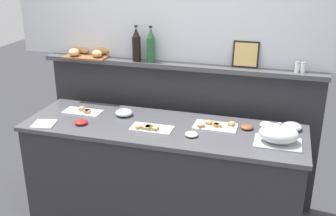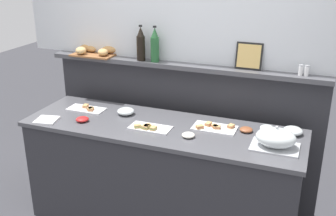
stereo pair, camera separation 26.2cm
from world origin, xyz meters
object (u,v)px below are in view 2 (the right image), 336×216
napkin_stack (47,120)px  pepper_shaker (307,71)px  serving_cloche (276,138)px  sandwich_platter_side (214,127)px  sandwich_platter_front (87,109)px  glass_bowl_medium (267,128)px  wine_bottle_dark (141,45)px  condiment_bowl_teal (188,135)px  wine_bottle_green (155,46)px  condiment_bowl_red (82,119)px  framed_picture (249,56)px  condiment_bowl_dark (246,130)px  salt_shaker (301,70)px  bread_basket (95,51)px  glass_bowl_small (293,131)px  glass_bowl_large (126,112)px  sandwich_platter_rear (149,127)px

napkin_stack → pepper_shaker: 2.14m
serving_cloche → pepper_shaker: bearing=75.5°
sandwich_platter_side → sandwich_platter_front: (-1.17, -0.01, -0.00)m
glass_bowl_medium → wine_bottle_dark: 1.31m
condiment_bowl_teal → wine_bottle_green: (-0.50, 0.56, 0.53)m
serving_cloche → condiment_bowl_red: size_ratio=3.18×
napkin_stack → framed_picture: bearing=26.1°
condiment_bowl_teal → pepper_shaker: 1.06m
condiment_bowl_teal → condiment_bowl_dark: size_ratio=0.98×
sandwich_platter_front → condiment_bowl_teal: (1.02, -0.22, 0.01)m
napkin_stack → salt_shaker: 2.10m
wine_bottle_green → bread_basket: 0.63m
pepper_shaker → glass_bowl_small: bearing=-99.3°
condiment_bowl_dark → framed_picture: 0.62m
glass_bowl_large → glass_bowl_medium: 1.19m
condiment_bowl_teal → wine_bottle_dark: 1.00m
serving_cloche → sandwich_platter_rear: bearing=-178.9°
wine_bottle_green → framed_picture: bearing=3.8°
condiment_bowl_dark → wine_bottle_dark: bearing=163.9°
glass_bowl_small → condiment_bowl_red: bearing=-167.6°
salt_shaker → condiment_bowl_red: bearing=-160.0°
bread_basket → condiment_bowl_dark: bearing=-12.4°
sandwich_platter_side → framed_picture: framed_picture is taller
salt_shaker → framed_picture: framed_picture is taller
salt_shaker → framed_picture: 0.42m
framed_picture → condiment_bowl_dark: bearing=-77.3°
sandwich_platter_front → serving_cloche: 1.67m
pepper_shaker → sandwich_platter_side: bearing=-151.0°
serving_cloche → bread_basket: bearing=163.0°
sandwich_platter_front → wine_bottle_dark: size_ratio=1.06×
wine_bottle_green → condiment_bowl_dark: bearing=-18.6°
wine_bottle_green → bread_basket: size_ratio=0.77×
wine_bottle_green → pepper_shaker: wine_bottle_green is taller
glass_bowl_medium → glass_bowl_small: (0.19, 0.00, 0.01)m
napkin_stack → wine_bottle_dark: 1.03m
glass_bowl_large → glass_bowl_small: bearing=3.9°
glass_bowl_medium → napkin_stack: 1.80m
condiment_bowl_dark → bread_basket: (-1.52, 0.33, 0.43)m
sandwich_platter_front → glass_bowl_small: bearing=4.0°
serving_cloche → framed_picture: bearing=120.3°
pepper_shaker → framed_picture: bearing=175.2°
napkin_stack → wine_bottle_green: wine_bottle_green is taller
glass_bowl_medium → sandwich_platter_rear: bearing=-161.3°
condiment_bowl_teal → framed_picture: framed_picture is taller
sandwich_platter_side → wine_bottle_dark: bearing=157.3°
serving_cloche → wine_bottle_green: bearing=156.1°
glass_bowl_large → salt_shaker: bearing=13.5°
glass_bowl_large → condiment_bowl_dark: (1.04, 0.01, -0.01)m
glass_bowl_large → napkin_stack: size_ratio=0.87×
napkin_stack → bread_basket: size_ratio=0.41×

